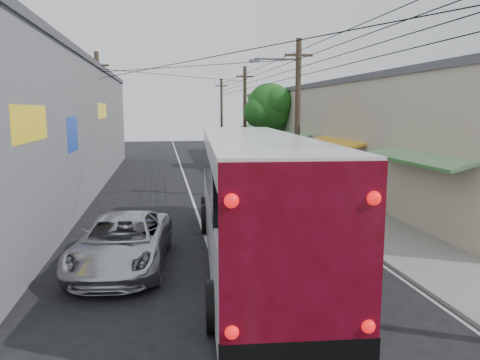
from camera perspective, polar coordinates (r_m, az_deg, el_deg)
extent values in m
plane|color=black|center=(10.74, -0.74, -16.65)|extent=(120.00, 120.00, 0.00)
cube|color=slate|center=(30.98, 5.54, 0.15)|extent=(3.00, 80.00, 0.12)
cube|color=#B4A78F|center=(34.01, 12.11, 5.73)|extent=(6.00, 40.00, 6.00)
cube|color=#4C4C51|center=(34.00, 12.28, 10.95)|extent=(6.20, 40.00, 0.30)
cube|color=#1A761C|center=(18.17, 20.90, 2.72)|extent=(1.39, 6.00, 0.46)
cube|color=orange|center=(25.37, 11.77, 4.61)|extent=(1.39, 6.00, 0.46)
cube|color=#1A761C|center=(32.95, 6.74, 5.60)|extent=(1.39, 6.00, 0.46)
cube|color=orange|center=(40.68, 3.59, 6.20)|extent=(1.39, 6.00, 0.46)
cube|color=#1A761C|center=(48.50, 1.45, 6.59)|extent=(1.39, 6.00, 0.46)
cube|color=gray|center=(28.50, -23.87, 5.68)|extent=(7.00, 36.00, 7.00)
cube|color=#4C4C51|center=(28.60, -24.31, 12.90)|extent=(7.20, 36.00, 0.30)
cube|color=yellow|center=(14.07, -24.38, 6.29)|extent=(0.12, 3.50, 1.00)
cube|color=#1433A5|center=(19.95, -19.89, 5.26)|extent=(0.12, 2.20, 1.40)
cube|color=yellow|center=(29.82, -16.54, 8.08)|extent=(0.12, 4.00, 0.90)
cylinder|color=#473828|center=(23.57, 7.02, 7.11)|extent=(0.28, 0.28, 8.00)
cube|color=#473828|center=(23.71, 7.17, 14.87)|extent=(1.40, 0.12, 0.12)
cylinder|color=#473828|center=(38.19, 0.60, 7.71)|extent=(0.28, 0.28, 8.00)
cube|color=#473828|center=(38.28, 0.60, 12.51)|extent=(1.40, 0.12, 0.12)
cylinder|color=#473828|center=(53.02, -2.26, 7.95)|extent=(0.28, 0.28, 8.00)
cube|color=#473828|center=(53.09, -2.28, 11.40)|extent=(1.40, 0.12, 0.12)
cylinder|color=#473828|center=(29.84, -16.78, 7.11)|extent=(0.28, 0.28, 8.00)
cube|color=#473828|center=(29.95, -17.05, 13.23)|extent=(1.40, 0.12, 0.12)
cylinder|color=#59595E|center=(23.40, 4.49, 14.50)|extent=(2.20, 0.10, 0.10)
cube|color=#59595E|center=(23.15, 1.76, 14.33)|extent=(0.50, 0.18, 0.12)
cylinder|color=#3F2B19|center=(36.64, 3.61, 4.53)|extent=(0.44, 0.44, 4.00)
sphere|color=#165317|center=(36.55, 3.65, 8.91)|extent=(3.60, 3.60, 3.60)
sphere|color=#165317|center=(37.37, 4.94, 7.97)|extent=(2.60, 2.60, 2.60)
sphere|color=#165317|center=(35.96, 2.38, 8.29)|extent=(2.40, 2.40, 2.40)
sphere|color=#165317|center=(35.67, 4.66, 9.55)|extent=(2.20, 2.20, 2.20)
sphere|color=#165317|center=(37.36, 2.89, 9.21)|extent=(2.00, 2.00, 2.00)
cube|color=silver|center=(14.25, 1.58, -4.90)|extent=(3.67, 13.27, 2.08)
cube|color=black|center=(14.51, 1.35, 1.49)|extent=(3.53, 11.10, 1.09)
cube|color=silver|center=(13.90, 1.62, 4.34)|extent=(3.67, 13.27, 0.55)
cube|color=maroon|center=(7.75, 7.55, -9.46)|extent=(2.71, 0.28, 3.17)
cube|color=black|center=(8.43, 7.31, -20.48)|extent=(2.73, 0.31, 0.55)
sphere|color=red|center=(8.02, -1.01, -18.05)|extent=(0.24, 0.24, 0.24)
sphere|color=red|center=(8.48, 15.35, -16.80)|extent=(0.24, 0.24, 0.24)
sphere|color=red|center=(7.30, -1.06, -2.53)|extent=(0.24, 0.24, 0.24)
sphere|color=red|center=(7.81, 15.98, -2.13)|extent=(0.24, 0.24, 0.24)
cylinder|color=black|center=(10.02, -3.20, -15.15)|extent=(0.41, 1.11, 1.09)
cylinder|color=black|center=(10.47, 12.41, -14.27)|extent=(0.41, 1.11, 1.09)
cylinder|color=black|center=(17.51, -4.18, -4.75)|extent=(0.41, 1.11, 1.09)
cylinder|color=black|center=(17.77, 4.69, -4.56)|extent=(0.41, 1.11, 1.09)
cylinder|color=black|center=(19.11, -4.28, -3.62)|extent=(0.41, 1.11, 1.09)
cylinder|color=black|center=(19.34, 3.85, -3.47)|extent=(0.41, 1.11, 1.09)
imported|color=silver|center=(14.13, -14.12, -7.36)|extent=(3.06, 5.68, 1.51)
imported|color=#A2A3AA|center=(25.10, 2.76, -0.16)|extent=(2.55, 5.44, 1.53)
imported|color=#2A292E|center=(35.28, 0.49, 2.32)|extent=(2.20, 4.48, 1.47)
imported|color=black|center=(43.24, -1.36, 3.56)|extent=(1.91, 4.90, 1.59)
imported|color=#C96A8D|center=(21.35, 15.83, -1.69)|extent=(0.65, 0.52, 1.55)
imported|color=#7E93B7|center=(26.00, 11.05, 0.33)|extent=(0.97, 0.91, 1.60)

